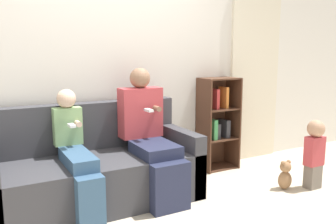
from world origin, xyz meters
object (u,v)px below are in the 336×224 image
couch (95,171)px  teddy_bear (285,176)px  toddler_standing (314,150)px  adult_seated (150,132)px  child_seated (77,153)px  bookshelf (216,122)px

couch → teddy_bear: bearing=-19.3°
toddler_standing → teddy_bear: (-0.28, 0.12, -0.26)m
adult_seated → child_seated: (-0.73, -0.05, -0.10)m
child_seated → bookshelf: bookshelf is taller
child_seated → bookshelf: bearing=13.7°
toddler_standing → bookshelf: size_ratio=0.65×
child_seated → teddy_bear: child_seated is taller
teddy_bear → toddler_standing: bearing=-23.4°
couch → toddler_standing: 2.24m
couch → adult_seated: size_ratio=1.52×
toddler_standing → child_seated: bearing=165.3°
couch → teddy_bear: 1.94m
teddy_bear → child_seated: bearing=166.6°
couch → adult_seated: bearing=-11.5°
child_seated → toddler_standing: child_seated is taller
couch → teddy_bear: couch is taller
couch → adult_seated: (0.52, -0.11, 0.35)m
adult_seated → teddy_bear: size_ratio=4.09×
bookshelf → teddy_bear: (0.21, -0.93, -0.43)m
adult_seated → bookshelf: size_ratio=1.13×
couch → teddy_bear: (1.83, -0.64, -0.16)m
child_seated → bookshelf: size_ratio=0.97×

